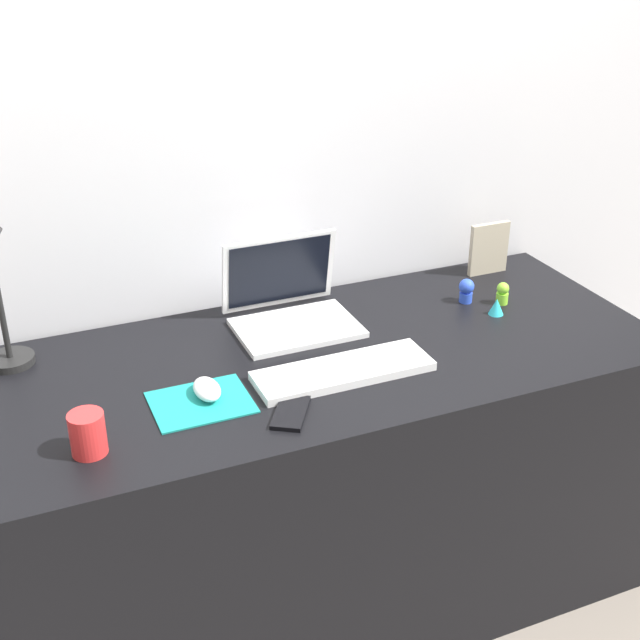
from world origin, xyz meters
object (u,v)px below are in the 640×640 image
object	(u,v)px
laptop	(289,302)
toy_figurine_cyan	(496,307)
desk_lamp	(0,303)
toy_figurine_blue	(466,290)
picture_frame	(489,249)
coffee_mug	(88,434)
cell_phone	(291,413)
toy_figurine_lime	(502,293)
keyboard	(343,371)
mouse	(207,389)

from	to	relation	value
laptop	toy_figurine_cyan	distance (m)	0.54
desk_lamp	toy_figurine_blue	world-z (taller)	desk_lamp
picture_frame	coffee_mug	size ratio (longest dim) A/B	1.71
laptop	toy_figurine_cyan	size ratio (longest dim) A/B	6.88
cell_phone	toy_figurine_lime	bearing A→B (deg)	53.73
toy_figurine_cyan	keyboard	bearing A→B (deg)	-165.44
keyboard	coffee_mug	world-z (taller)	coffee_mug
coffee_mug	toy_figurine_lime	bearing A→B (deg)	12.85
mouse	coffee_mug	size ratio (longest dim) A/B	1.10
coffee_mug	toy_figurine_lime	size ratio (longest dim) A/B	1.46
toy_figurine_lime	cell_phone	bearing A→B (deg)	-158.32
keyboard	mouse	bearing A→B (deg)	175.05
cell_phone	picture_frame	distance (m)	0.92
keyboard	toy_figurine_blue	bearing A→B (deg)	25.86
toy_figurine_blue	mouse	bearing A→B (deg)	-165.72
picture_frame	toy_figurine_lime	world-z (taller)	picture_frame
cell_phone	toy_figurine_blue	bearing A→B (deg)	59.68
cell_phone	keyboard	bearing A→B (deg)	64.24
mouse	toy_figurine_lime	size ratio (longest dim) A/B	1.59
laptop	picture_frame	size ratio (longest dim) A/B	2.00
keyboard	cell_phone	distance (m)	0.20
laptop	picture_frame	xyz separation A→B (m)	(0.64, 0.07, 0.02)
cell_phone	toy_figurine_cyan	xyz separation A→B (m)	(0.66, 0.23, 0.02)
toy_figurine_lime	toy_figurine_blue	world-z (taller)	toy_figurine_blue
mouse	cell_phone	xyz separation A→B (m)	(0.14, -0.13, -0.02)
picture_frame	toy_figurine_cyan	bearing A→B (deg)	-118.04
keyboard	toy_figurine_blue	size ratio (longest dim) A/B	6.24
keyboard	mouse	distance (m)	0.31
desk_lamp	toy_figurine_blue	bearing A→B (deg)	-4.66
keyboard	toy_figurine_cyan	distance (m)	0.51
laptop	mouse	size ratio (longest dim) A/B	3.12
desk_lamp	cell_phone	bearing A→B (deg)	-39.16
toy_figurine_cyan	picture_frame	bearing A→B (deg)	61.96
keyboard	picture_frame	world-z (taller)	picture_frame
coffee_mug	toy_figurine_lime	world-z (taller)	coffee_mug
mouse	picture_frame	xyz separation A→B (m)	(0.93, 0.34, 0.05)
desk_lamp	toy_figurine_blue	distance (m)	1.16
mouse	picture_frame	distance (m)	0.99
mouse	desk_lamp	world-z (taller)	desk_lamp
keyboard	toy_figurine_blue	world-z (taller)	toy_figurine_blue
picture_frame	toy_figurine_blue	xyz separation A→B (m)	(-0.16, -0.14, -0.04)
cell_phone	picture_frame	bearing A→B (deg)	62.99
laptop	toy_figurine_lime	xyz separation A→B (m)	(0.56, -0.12, -0.02)
picture_frame	toy_figurine_lime	size ratio (longest dim) A/B	2.49
toy_figurine_blue	toy_figurine_cyan	bearing A→B (deg)	-70.89
keyboard	toy_figurine_cyan	xyz separation A→B (m)	(0.49, 0.13, 0.01)
coffee_mug	toy_figurine_blue	distance (m)	1.08
keyboard	picture_frame	size ratio (longest dim) A/B	2.73
laptop	toy_figurine_lime	bearing A→B (deg)	-12.30
mouse	toy_figurine_cyan	size ratio (longest dim) A/B	2.20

